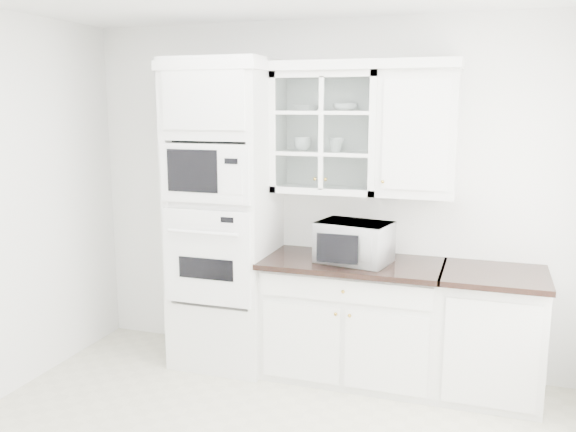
% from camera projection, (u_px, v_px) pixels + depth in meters
% --- Properties ---
extents(room_shell, '(4.00, 3.50, 2.70)m').
position_uv_depth(room_shell, '(270.00, 154.00, 3.51)').
color(room_shell, white).
rests_on(room_shell, ground).
extents(oven_column, '(0.76, 0.68, 2.40)m').
position_uv_depth(oven_column, '(224.00, 216.00, 4.77)').
color(oven_column, white).
rests_on(oven_column, ground).
extents(base_cabinet_run, '(1.32, 0.67, 0.92)m').
position_uv_depth(base_cabinet_run, '(352.00, 318.00, 4.61)').
color(base_cabinet_run, white).
rests_on(base_cabinet_run, ground).
extents(extra_base_cabinet, '(0.72, 0.67, 0.92)m').
position_uv_depth(extra_base_cabinet, '(491.00, 334.00, 4.30)').
color(extra_base_cabinet, white).
rests_on(extra_base_cabinet, ground).
extents(upper_cabinet_glass, '(0.80, 0.33, 0.90)m').
position_uv_depth(upper_cabinet_glass, '(327.00, 133.00, 4.57)').
color(upper_cabinet_glass, white).
rests_on(upper_cabinet_glass, room_shell).
extents(upper_cabinet_solid, '(0.55, 0.33, 0.90)m').
position_uv_depth(upper_cabinet_solid, '(418.00, 134.00, 4.35)').
color(upper_cabinet_solid, white).
rests_on(upper_cabinet_solid, room_shell).
extents(crown_molding, '(2.14, 0.38, 0.07)m').
position_uv_depth(crown_molding, '(313.00, 66.00, 4.49)').
color(crown_molding, white).
rests_on(crown_molding, room_shell).
extents(countertop_microwave, '(0.59, 0.52, 0.30)m').
position_uv_depth(countertop_microwave, '(355.00, 242.00, 4.46)').
color(countertop_microwave, white).
rests_on(countertop_microwave, base_cabinet_run).
extents(bowl_a, '(0.25, 0.25, 0.05)m').
position_uv_depth(bowl_a, '(307.00, 108.00, 4.59)').
color(bowl_a, white).
rests_on(bowl_a, upper_cabinet_glass).
extents(bowl_b, '(0.22, 0.22, 0.06)m').
position_uv_depth(bowl_b, '(345.00, 107.00, 4.49)').
color(bowl_b, white).
rests_on(bowl_b, upper_cabinet_glass).
extents(cup_a, '(0.16, 0.16, 0.10)m').
position_uv_depth(cup_a, '(303.00, 144.00, 4.66)').
color(cup_a, white).
rests_on(cup_a, upper_cabinet_glass).
extents(cup_b, '(0.13, 0.13, 0.10)m').
position_uv_depth(cup_b, '(336.00, 145.00, 4.55)').
color(cup_b, white).
rests_on(cup_b, upper_cabinet_glass).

